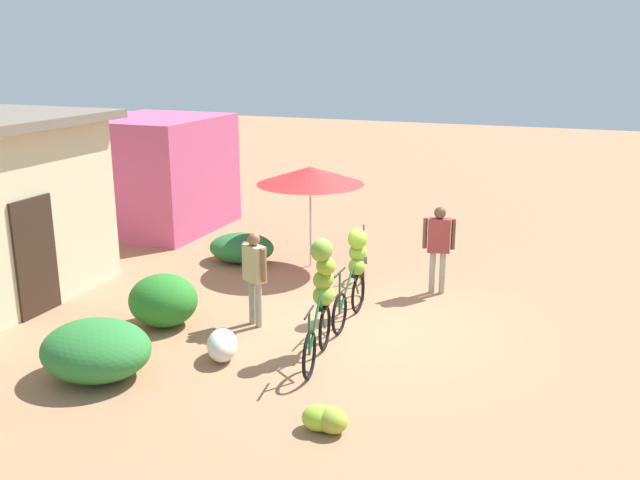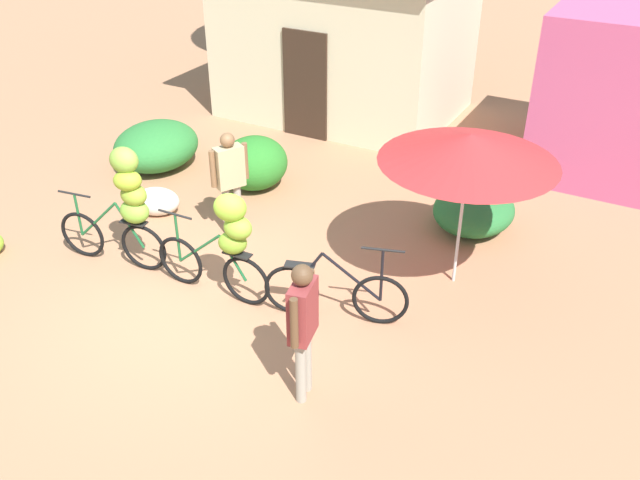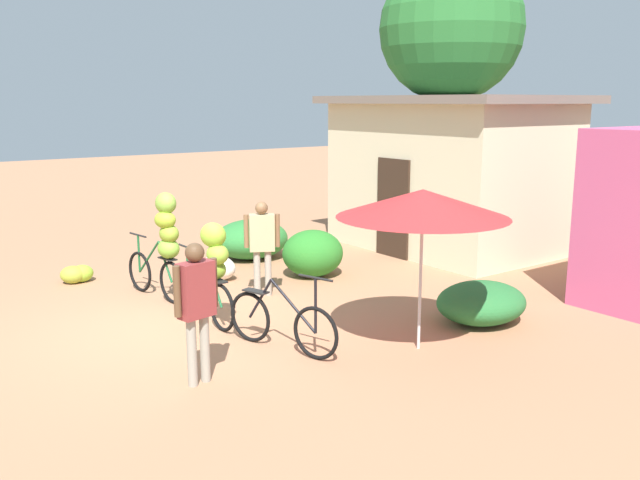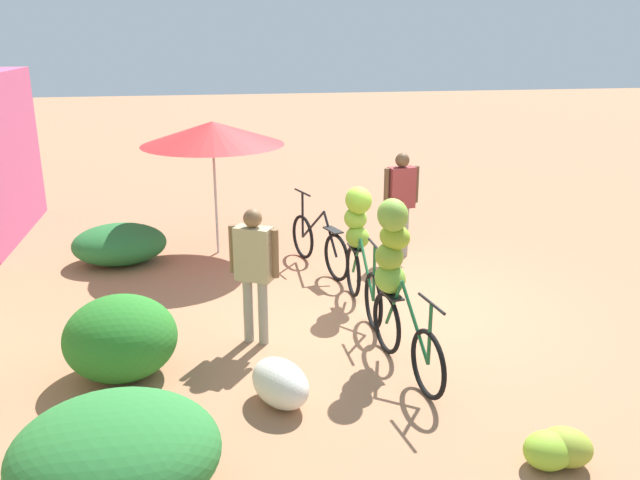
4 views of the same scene
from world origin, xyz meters
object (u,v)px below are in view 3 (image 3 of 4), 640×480
banana_pile_on_ground (77,274)px  produce_sack (218,268)px  person_bystander (262,239)px  market_umbrella (423,203)px  bicycle_leftmost (164,240)px  bicycle_center_loaded (282,322)px  bicycle_near_pile (211,266)px  tree_behind_building (451,30)px  person_vendor (196,299)px  building_low (450,172)px

banana_pile_on_ground → produce_sack: produce_sack is taller
person_bystander → market_umbrella: bearing=6.0°
produce_sack → person_bystander: size_ratio=0.45×
market_umbrella → bicycle_leftmost: bearing=-155.9°
bicycle_center_loaded → produce_sack: bearing=164.6°
bicycle_near_pile → bicycle_leftmost: bearing=-179.4°
tree_behind_building → bicycle_leftmost: tree_behind_building is taller
tree_behind_building → person_bystander: tree_behind_building is taller
banana_pile_on_ground → produce_sack: (1.29, 2.09, 0.07)m
person_vendor → person_bystander: bearing=136.7°
bicycle_leftmost → person_bystander: 1.54m
banana_pile_on_ground → building_low: bearing=76.6°
bicycle_center_loaded → banana_pile_on_ground: size_ratio=2.55×
bicycle_center_loaded → person_vendor: 1.49m
building_low → person_vendor: 8.42m
market_umbrella → produce_sack: (-4.58, -0.46, -1.67)m
bicycle_center_loaded → produce_sack: (-3.59, 0.99, -0.15)m
market_umbrella → bicycle_near_pile: size_ratio=1.29×
bicycle_leftmost → bicycle_near_pile: size_ratio=1.05×
bicycle_leftmost → banana_pile_on_ground: 2.29m
bicycle_leftmost → banana_pile_on_ground: bicycle_leftmost is taller
bicycle_center_loaded → banana_pile_on_ground: bicycle_center_loaded is taller
market_umbrella → bicycle_near_pile: (-2.35, -1.72, -1.01)m
market_umbrella → person_vendor: 2.98m
bicycle_near_pile → banana_pile_on_ground: (-3.52, -0.82, -0.72)m
bicycle_leftmost → person_bystander: (0.65, 1.40, -0.05)m
person_bystander → banana_pile_on_ground: bearing=-140.0°
tree_behind_building → bicycle_near_pile: bearing=-67.4°
bicycle_center_loaded → banana_pile_on_ground: 5.00m
building_low → tree_behind_building: 4.00m
market_umbrella → bicycle_center_loaded: market_umbrella is taller
market_umbrella → bicycle_leftmost: size_ratio=1.24×
market_umbrella → bicycle_leftmost: market_umbrella is taller
building_low → tree_behind_building: tree_behind_building is taller
building_low → banana_pile_on_ground: bearing=-103.4°
tree_behind_building → person_vendor: 11.37m
market_umbrella → banana_pile_on_ground: (-5.87, -2.54, -1.73)m
building_low → bicycle_near_pile: (1.75, -6.63, -0.76)m
bicycle_leftmost → produce_sack: bicycle_leftmost is taller
produce_sack → person_vendor: 4.60m
tree_behind_building → person_vendor: size_ratio=4.05×
tree_behind_building → person_bystander: (2.57, -6.98, -3.86)m
building_low → bicycle_center_loaded: 7.18m
tree_behind_building → person_vendor: (5.14, -9.40, -3.81)m
bicycle_near_pile → person_vendor: bearing=-32.0°
tree_behind_building → bicycle_center_loaded: size_ratio=3.90×
market_umbrella → bicycle_center_loaded: 2.32m
tree_behind_building → person_bystander: bearing=-69.8°
tree_behind_building → person_vendor: bearing=-61.3°
market_umbrella → produce_sack: 4.90m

